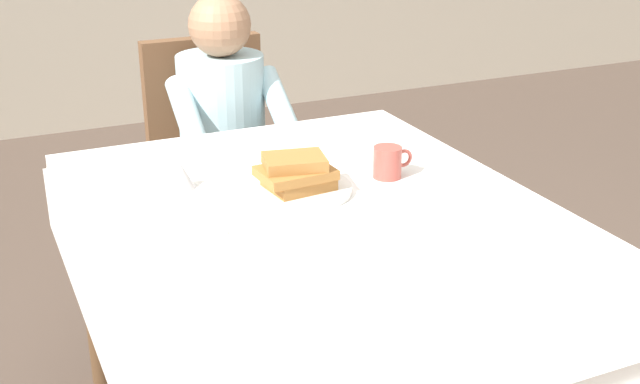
% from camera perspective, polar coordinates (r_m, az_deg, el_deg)
% --- Properties ---
extents(dining_table_main, '(1.12, 1.52, 0.74)m').
position_cam_1_polar(dining_table_main, '(1.97, 0.65, -4.34)').
color(dining_table_main, white).
rests_on(dining_table_main, ground).
extents(chair_diner, '(0.44, 0.45, 0.93)m').
position_cam_1_polar(chair_diner, '(3.06, -7.37, 2.88)').
color(chair_diner, brown).
rests_on(chair_diner, ground).
extents(diner_person, '(0.40, 0.43, 1.12)m').
position_cam_1_polar(diner_person, '(2.87, -6.56, 4.56)').
color(diner_person, silver).
rests_on(diner_person, ground).
extents(plate_breakfast, '(0.28, 0.28, 0.02)m').
position_cam_1_polar(plate_breakfast, '(2.09, -1.48, 0.21)').
color(plate_breakfast, white).
rests_on(plate_breakfast, dining_table_main).
extents(breakfast_stack, '(0.19, 0.15, 0.08)m').
position_cam_1_polar(breakfast_stack, '(2.06, -1.69, 1.33)').
color(breakfast_stack, '#A36B33').
rests_on(breakfast_stack, plate_breakfast).
extents(cup_coffee, '(0.11, 0.08, 0.08)m').
position_cam_1_polar(cup_coffee, '(2.19, 4.75, 2.08)').
color(cup_coffee, '#B24C42').
rests_on(cup_coffee, dining_table_main).
extents(syrup_pitcher, '(0.08, 0.08, 0.07)m').
position_cam_1_polar(syrup_pitcher, '(2.14, -9.72, 1.21)').
color(syrup_pitcher, silver).
rests_on(syrup_pitcher, dining_table_main).
extents(fork_left_of_plate, '(0.03, 0.18, 0.00)m').
position_cam_1_polar(fork_left_of_plate, '(2.02, -6.22, -0.96)').
color(fork_left_of_plate, silver).
rests_on(fork_left_of_plate, dining_table_main).
extents(knife_right_of_plate, '(0.02, 0.20, 0.00)m').
position_cam_1_polar(knife_right_of_plate, '(2.16, 3.38, 0.68)').
color(knife_right_of_plate, silver).
rests_on(knife_right_of_plate, dining_table_main).
extents(spoon_near_edge, '(0.15, 0.03, 0.00)m').
position_cam_1_polar(spoon_near_edge, '(1.84, 0.81, -3.28)').
color(spoon_near_edge, silver).
rests_on(spoon_near_edge, dining_table_main).
extents(napkin_folded, '(0.18, 0.13, 0.01)m').
position_cam_1_polar(napkin_folded, '(1.90, -9.51, -2.67)').
color(napkin_folded, white).
rests_on(napkin_folded, dining_table_main).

